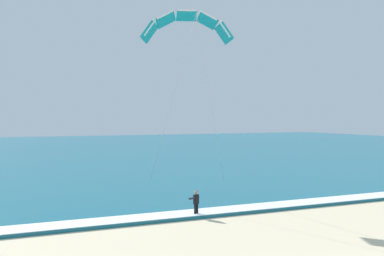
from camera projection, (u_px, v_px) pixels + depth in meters
sea at (71, 151)px, 83.98m from camera, size 200.00×120.00×0.20m
surf_foam at (224, 210)px, 30.18m from camera, size 200.00×1.94×0.04m
surfboard at (196, 217)px, 28.88m from camera, size 1.00×1.45×0.09m
kitesurfer at (196, 202)px, 28.86m from camera, size 0.66×0.66×1.69m
kite_primary at (187, 24)px, 35.89m from camera, size 6.90×8.18×13.41m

